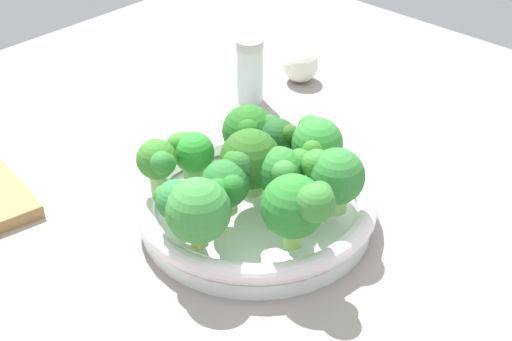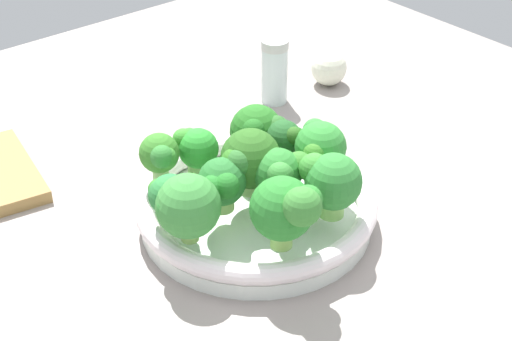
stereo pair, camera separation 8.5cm
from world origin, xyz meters
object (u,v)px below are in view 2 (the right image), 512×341
broccoli_floret_0 (197,148)px  broccoli_floret_8 (283,174)px  broccoli_floret_2 (322,148)px  broccoli_floret_4 (287,209)px  broccoli_floret_9 (249,160)px  bowl (256,207)px  broccoli_floret_11 (286,140)px  broccoli_floret_7 (170,194)px  broccoli_floret_3 (258,131)px  broccoli_floret_10 (160,155)px  broccoli_floret_6 (184,205)px  garlic_bulb (329,68)px  broccoli_floret_5 (222,182)px  broccoli_floret_1 (330,180)px  pepper_shaker (274,71)px

broccoli_floret_0 → broccoli_floret_8: (-3.07, 11.21, 0.81)cm
broccoli_floret_8 → broccoli_floret_2: bearing=-175.6°
broccoli_floret_2 → broccoli_floret_4: (10.64, 6.22, 0.28)cm
broccoli_floret_4 → broccoli_floret_9: 10.37cm
bowl → broccoli_floret_11: 8.36cm
broccoli_floret_7 → broccoli_floret_3: bearing=-167.4°
broccoli_floret_3 → broccoli_floret_10: size_ratio=1.06×
broccoli_floret_8 → broccoli_floret_9: bearing=-71.5°
broccoli_floret_6 → broccoli_floret_4: bearing=131.8°
broccoli_floret_8 → broccoli_floret_9: (1.37, -4.09, 0.31)cm
broccoli_floret_3 → broccoli_floret_6: bearing=24.3°
broccoli_floret_7 → broccoli_floret_8: bearing=152.5°
broccoli_floret_3 → garlic_bulb: (-25.55, -14.16, -5.19)cm
broccoli_floret_5 → broccoli_floret_7: (5.18, -2.15, -0.33)cm
broccoli_floret_0 → broccoli_floret_9: size_ratio=0.73×
broccoli_floret_6 → broccoli_floret_10: 9.96cm
broccoli_floret_11 → broccoli_floret_1: bearing=76.9°
broccoli_floret_2 → broccoli_floret_4: broccoli_floret_4 is taller
bowl → broccoli_floret_1: broccoli_floret_1 is taller
broccoli_floret_2 → broccoli_floret_8: size_ratio=1.14×
broccoli_floret_1 → pepper_shaker: bearing=-120.9°
broccoli_floret_9 → broccoli_floret_10: size_ratio=1.19×
bowl → broccoli_floret_0: broccoli_floret_0 is taller
broccoli_floret_4 → broccoli_floret_7: size_ratio=1.54×
broccoli_floret_0 → broccoli_floret_9: (-1.70, 7.12, 1.12)cm
broccoli_floret_3 → bowl: bearing=48.3°
broccoli_floret_8 → broccoli_floret_9: 4.33cm
broccoli_floret_6 → broccoli_floret_8: 11.61cm
broccoli_floret_5 → broccoli_floret_11: size_ratio=0.99×
broccoli_floret_3 → broccoli_floret_9: 7.18cm
bowl → broccoli_floret_6: broccoli_floret_6 is taller
broccoli_floret_11 → garlic_bulb: bearing=-143.9°
broccoli_floret_10 → pepper_shaker: broccoli_floret_10 is taller
broccoli_floret_6 → broccoli_floret_10: broccoli_floret_6 is taller
broccoli_floret_5 → broccoli_floret_6: 6.13cm
broccoli_floret_4 → pepper_shaker: (-24.33, -29.90, -4.10)cm
broccoli_floret_6 → garlic_bulb: 46.41cm
bowl → pepper_shaker: pepper_shaker is taller
broccoli_floret_5 → broccoli_floret_11: 10.60cm
broccoli_floret_9 → broccoli_floret_11: (-6.29, -1.03, -0.39)cm
broccoli_floret_1 → broccoli_floret_7: size_ratio=1.35×
broccoli_floret_9 → broccoli_floret_2: bearing=154.0°
garlic_bulb → broccoli_floret_8: bearing=38.0°
bowl → pepper_shaker: size_ratio=2.84×
broccoli_floret_5 → broccoli_floret_9: bearing=-170.9°
broccoli_floret_10 → broccoli_floret_11: broccoli_floret_10 is taller
broccoli_floret_7 → garlic_bulb: size_ratio=1.02×
broccoli_floret_0 → broccoli_floret_3: bearing=161.6°
broccoli_floret_1 → broccoli_floret_4: bearing=11.7°
broccoli_floret_7 → broccoli_floret_10: 6.37cm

